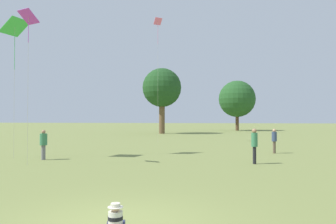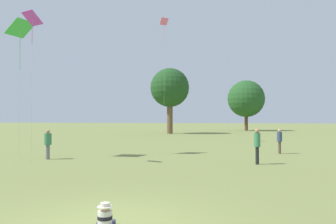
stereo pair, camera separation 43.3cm
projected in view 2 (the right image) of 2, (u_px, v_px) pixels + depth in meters
The scene contains 9 objects.
seated_toddler at pixel (105, 218), 6.54m from camera, with size 0.45×0.52×0.53m.
person_standing_0 at pixel (48, 142), 17.66m from camera, with size 0.54×0.54×1.59m.
person_standing_1 at pixel (257, 143), 15.70m from camera, with size 0.31×0.31×1.71m.
person_standing_2 at pixel (280, 139), 20.43m from camera, with size 0.40×0.40×1.55m.
kite_1 at pixel (32, 23), 15.80m from camera, with size 1.00×0.90×7.33m.
kite_2 at pixel (164, 29), 30.35m from camera, with size 0.85×0.80×11.51m.
kite_3 at pixel (20, 30), 18.42m from camera, with size 1.32×1.49×7.67m.
distant_tree_0 at pixel (246, 99), 59.00m from camera, with size 6.63×6.63×9.10m.
distant_tree_1 at pixel (170, 88), 47.83m from camera, with size 5.68×5.68×9.57m.
Camera 2 is at (2.59, -6.43, 2.20)m, focal length 35.00 mm.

